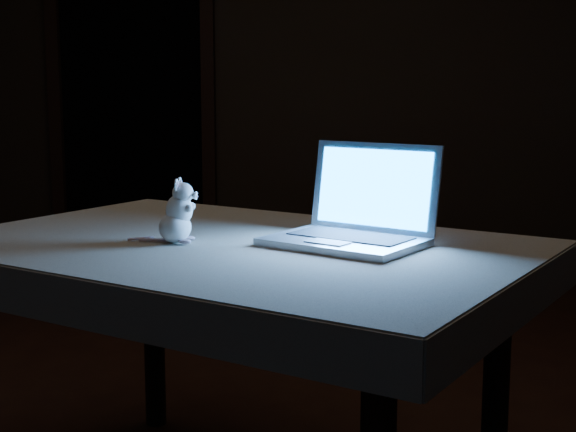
# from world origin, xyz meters

# --- Properties ---
(floor) EXTENTS (5.00, 5.00, 0.00)m
(floor) POSITION_xyz_m (0.00, 0.00, 0.00)
(floor) COLOR black
(floor) RESTS_ON ground
(back_wall) EXTENTS (4.50, 0.04, 2.60)m
(back_wall) POSITION_xyz_m (0.00, 2.50, 1.30)
(back_wall) COLOR black
(back_wall) RESTS_ON ground
(doorway) EXTENTS (1.06, 0.36, 2.13)m
(doorway) POSITION_xyz_m (-1.10, 2.50, 1.06)
(doorway) COLOR black
(doorway) RESTS_ON back_wall
(table) EXTENTS (1.59, 1.35, 0.72)m
(table) POSITION_xyz_m (0.15, -0.51, 0.36)
(table) COLOR black
(table) RESTS_ON floor
(tablecloth) EXTENTS (1.75, 1.62, 0.10)m
(tablecloth) POSITION_xyz_m (0.13, -0.53, 0.68)
(tablecloth) COLOR #B9AC97
(tablecloth) RESTS_ON table
(laptop) EXTENTS (0.47, 0.45, 0.25)m
(laptop) POSITION_xyz_m (0.43, -0.53, 0.85)
(laptop) COLOR #B3B3B7
(laptop) RESTS_ON tablecloth
(plush_mouse) EXTENTS (0.17, 0.17, 0.16)m
(plush_mouse) POSITION_xyz_m (0.01, -0.55, 0.81)
(plush_mouse) COLOR white
(plush_mouse) RESTS_ON tablecloth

